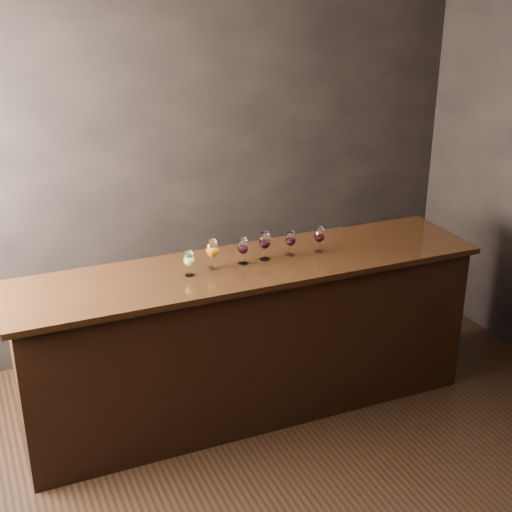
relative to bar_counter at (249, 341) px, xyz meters
name	(u,v)px	position (x,y,z in m)	size (l,w,h in m)	color
ground	(299,496)	(-0.10, -1.00, -0.55)	(5.00, 5.00, 0.00)	black
room_shell	(257,219)	(-0.33, -0.88, 1.26)	(5.02, 4.52, 2.81)	black
bar_counter	(249,341)	(0.00, 0.00, 0.00)	(3.16, 0.68, 1.11)	black
bar_top	(249,267)	(0.00, 0.00, 0.57)	(3.26, 0.76, 0.04)	black
back_bar_shelf	(240,295)	(0.36, 1.03, -0.16)	(2.17, 0.40, 0.78)	black
glass_white	(189,259)	(-0.43, -0.02, 0.71)	(0.07, 0.07, 0.17)	white
glass_amber	(212,249)	(-0.25, 0.03, 0.73)	(0.08, 0.08, 0.20)	white
glass_red_a	(243,247)	(-0.03, 0.02, 0.72)	(0.08, 0.08, 0.18)	white
glass_red_b	(265,241)	(0.13, 0.03, 0.73)	(0.08, 0.08, 0.20)	white
glass_red_c	(291,239)	(0.33, 0.03, 0.71)	(0.07, 0.07, 0.17)	white
glass_red_d	(320,236)	(0.54, 0.00, 0.72)	(0.08, 0.08, 0.18)	white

